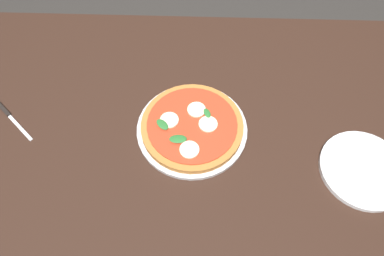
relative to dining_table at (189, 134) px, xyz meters
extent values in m
plane|color=#2D2B28|center=(0.00, 0.00, -0.66)|extent=(6.00, 6.00, 0.00)
cube|color=black|center=(0.00, 0.00, 0.09)|extent=(1.40, 0.84, 0.04)
cube|color=black|center=(-0.62, -0.34, -0.29)|extent=(0.07, 0.07, 0.72)
cube|color=black|center=(0.62, -0.34, -0.29)|extent=(0.07, 0.07, 0.72)
cylinder|color=silver|center=(-0.01, 0.05, 0.11)|extent=(0.31, 0.31, 0.01)
cylinder|color=#B27033|center=(-0.01, 0.05, 0.13)|extent=(0.28, 0.28, 0.02)
cylinder|color=#B7381E|center=(-0.01, 0.05, 0.14)|extent=(0.25, 0.25, 0.00)
cylinder|color=beige|center=(0.05, 0.04, 0.15)|extent=(0.05, 0.05, 0.00)
cylinder|color=beige|center=(-0.01, 0.13, 0.15)|extent=(0.05, 0.05, 0.00)
cylinder|color=beige|center=(-0.05, 0.05, 0.15)|extent=(0.05, 0.05, 0.00)
cylinder|color=beige|center=(-0.02, 0.01, 0.15)|extent=(0.05, 0.05, 0.00)
ellipsoid|color=#286B2D|center=(-0.05, 0.02, 0.15)|extent=(0.03, 0.04, 0.00)
ellipsoid|color=#286B2D|center=(0.07, 0.06, 0.15)|extent=(0.04, 0.05, 0.00)
ellipsoid|color=#286B2D|center=(0.02, 0.11, 0.15)|extent=(0.05, 0.03, 0.00)
cylinder|color=white|center=(-0.46, 0.16, 0.12)|extent=(0.22, 0.22, 0.01)
cube|color=black|center=(0.54, 0.00, 0.11)|extent=(0.06, 0.05, 0.01)
cube|color=silver|center=(0.47, 0.06, 0.11)|extent=(0.09, 0.08, 0.00)
camera|label=1|loc=(-0.03, 0.55, 0.91)|focal=31.77mm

